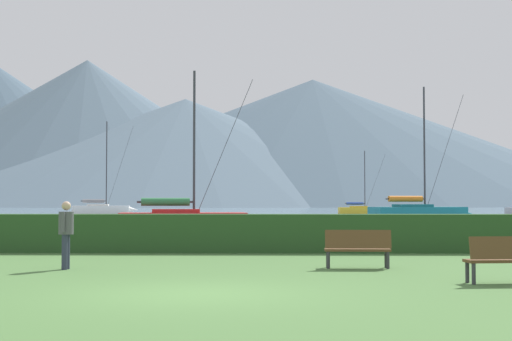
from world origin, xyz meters
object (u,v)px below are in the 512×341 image
sailboat_slip_2 (185,221)px  person_seated_viewer (66,229)px  park_bench_near_path (505,257)px  sailboat_slip_3 (419,213)px  park_bench_under_tree (358,247)px  sailboat_slip_5 (102,209)px  sailboat_slip_1 (362,210)px

sailboat_slip_2 → person_seated_viewer: sailboat_slip_2 is taller
sailboat_slip_2 → park_bench_near_path: size_ratio=5.39×
sailboat_slip_3 → park_bench_under_tree: sailboat_slip_3 is taller
sailboat_slip_5 → sailboat_slip_3: bearing=-52.0°
sailboat_slip_1 → park_bench_under_tree: bearing=-99.8°
sailboat_slip_2 → park_bench_under_tree: sailboat_slip_2 is taller
park_bench_near_path → park_bench_under_tree: bearing=120.7°
sailboat_slip_5 → person_seated_viewer: size_ratio=7.21×
park_bench_near_path → person_seated_viewer: bearing=156.2°
sailboat_slip_1 → sailboat_slip_3: sailboat_slip_3 is taller
sailboat_slip_1 → park_bench_near_path: size_ratio=5.13×
sailboat_slip_3 → park_bench_under_tree: (-10.22, -42.54, -0.21)m
sailboat_slip_2 → park_bench_near_path: bearing=-77.0°
sailboat_slip_3 → person_seated_viewer: size_ratio=6.74×
sailboat_slip_1 → person_seated_viewer: (-17.22, -78.34, 0.42)m
park_bench_under_tree → sailboat_slip_1: bearing=84.2°
sailboat_slip_3 → park_bench_near_path: sailboat_slip_3 is taller
park_bench_under_tree → sailboat_slip_3: bearing=78.0°
sailboat_slip_2 → sailboat_slip_5: size_ratio=0.73×
sailboat_slip_2 → park_bench_under_tree: 22.13m
sailboat_slip_1 → sailboat_slip_3: size_ratio=0.74×
person_seated_viewer → sailboat_slip_3: bearing=71.2°
park_bench_near_path → person_seated_viewer: (-9.68, 2.98, 0.44)m
sailboat_slip_2 → sailboat_slip_5: bearing=99.4°
person_seated_viewer → sailboat_slip_2: bearing=91.8°
sailboat_slip_3 → sailboat_slip_5: (-33.44, 33.24, -0.04)m
sailboat_slip_2 → person_seated_viewer: (-0.53, -21.49, 0.34)m
sailboat_slip_2 → person_seated_viewer: size_ratio=5.26×
sailboat_slip_5 → person_seated_viewer: 77.83m
sailboat_slip_2 → park_bench_near_path: (9.15, -24.47, -0.11)m
sailboat_slip_2 → park_bench_near_path: 26.13m
sailboat_slip_5 → park_bench_under_tree: sailboat_slip_5 is taller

